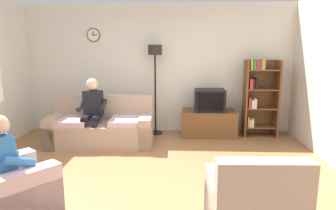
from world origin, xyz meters
TOP-DOWN VIEW (x-y plane):
  - ground_plane at (0.00, 0.00)m, footprint 12.00×12.00m
  - back_wall_assembly at (-0.00, 2.66)m, footprint 6.20×0.17m
  - couch at (-1.00, 1.63)m, footprint 1.93×0.96m
  - tv_stand at (1.06, 2.25)m, footprint 1.10×0.56m
  - tv at (1.06, 2.23)m, footprint 0.60×0.49m
  - bookshelf at (2.06, 2.32)m, footprint 0.68×0.36m
  - floor_lamp at (-0.05, 2.35)m, footprint 0.28×0.28m
  - armchair_near_window at (-1.40, -0.86)m, footprint 1.17×1.19m
  - armchair_near_bookshelf at (1.17, -1.12)m, footprint 0.83×0.91m
  - person_on_couch at (-1.14, 1.52)m, footprint 0.52×0.55m
  - person_in_left_armchair at (-1.35, -0.79)m, footprint 0.62×0.64m

SIDE VIEW (x-z plane):
  - ground_plane at x=0.00m, z-range 0.00..0.00m
  - tv_stand at x=1.06m, z-range 0.00..0.53m
  - armchair_near_window at x=-1.40m, z-range -0.16..0.74m
  - armchair_near_bookshelf at x=1.17m, z-range -0.16..0.74m
  - couch at x=-1.00m, z-range -0.14..0.76m
  - person_in_left_armchair at x=-1.35m, z-range 0.04..1.16m
  - person_on_couch at x=-1.14m, z-range 0.08..1.32m
  - tv at x=1.06m, z-range 0.53..0.97m
  - bookshelf at x=2.06m, z-range 0.06..1.64m
  - back_wall_assembly at x=0.00m, z-range 0.00..2.70m
  - floor_lamp at x=-0.05m, z-range 0.53..2.38m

